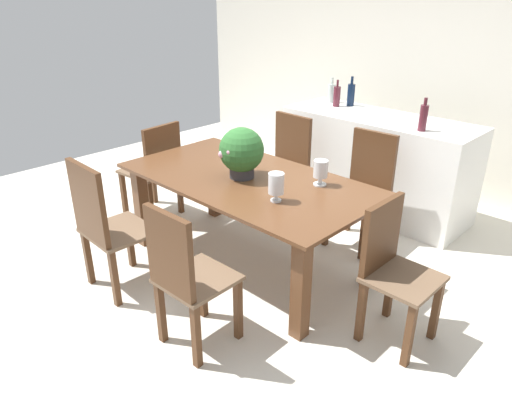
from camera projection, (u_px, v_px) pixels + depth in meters
name	position (u px, v px, depth m)	size (l,w,h in m)	color
ground_plane	(249.00, 261.00, 3.95)	(7.04, 7.04, 0.00)	silver
back_wall	(419.00, 66.00, 5.10)	(6.40, 0.10, 2.60)	beige
dining_table	(248.00, 194.00, 3.69)	(2.00, 1.06, 0.75)	brown
chair_far_left	(286.00, 160.00, 4.63)	(0.48, 0.42, 0.97)	#4C2D19
chair_near_right	(185.00, 274.00, 2.80)	(0.42, 0.43, 0.97)	#4C2D19
chair_far_right	(365.00, 184.00, 4.07)	(0.46, 0.47, 0.98)	#4C2D19
chair_foot_end	(392.00, 265.00, 2.93)	(0.40, 0.42, 0.92)	#4C2D19
chair_head_end	(156.00, 166.00, 4.52)	(0.52, 0.49, 0.94)	#4C2D19
chair_near_left	(104.00, 223.00, 3.35)	(0.48, 0.44, 1.01)	#4C2D19
flower_centerpiece	(241.00, 152.00, 3.56)	(0.34, 0.35, 0.39)	#333338
crystal_vase_left	(276.00, 184.00, 3.18)	(0.11, 0.11, 0.20)	silver
crystal_vase_center_near	(321.00, 170.00, 3.45)	(0.11, 0.11, 0.19)	silver
wine_glass	(234.00, 141.00, 4.15)	(0.07, 0.07, 0.15)	silver
kitchen_counter	(375.00, 163.00, 4.74)	(1.88, 0.68, 0.95)	white
wine_bottle_dark	(351.00, 94.00, 4.91)	(0.08, 0.08, 0.30)	#0F1E38
wine_bottle_clear	(423.00, 117.00, 4.04)	(0.07, 0.07, 0.28)	#511E28
wine_bottle_amber	(332.00, 93.00, 5.06)	(0.08, 0.08, 0.26)	#B2BFB7
wine_bottle_green	(337.00, 96.00, 4.89)	(0.07, 0.07, 0.27)	#511E28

